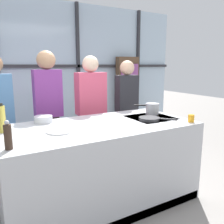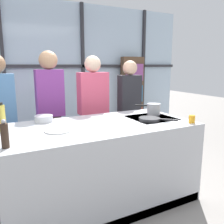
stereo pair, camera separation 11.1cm
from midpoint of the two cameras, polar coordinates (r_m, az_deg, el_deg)
ground_plane at (r=2.97m, az=-1.81°, el=-20.45°), size 18.00×18.00×0.00m
back_window_wall at (r=4.94m, az=-14.95°, el=9.06°), size 6.40×0.10×2.80m
bookshelf at (r=5.57m, az=5.46°, el=4.11°), size 0.54×0.19×1.74m
demo_island at (r=2.76m, az=-1.83°, el=-12.30°), size 2.11×1.05×0.92m
spectator_far_left at (r=3.24m, az=-24.54°, el=-0.03°), size 0.39×0.24×1.69m
spectator_center_left at (r=3.32m, az=-13.68°, el=1.83°), size 0.37×0.24×1.75m
spectator_center_right at (r=3.53m, az=-3.64°, el=1.50°), size 0.44×0.24×1.69m
spectator_far_right at (r=3.83m, az=5.05°, el=2.12°), size 0.36×0.23×1.63m
frying_pan at (r=2.80m, az=10.27°, el=-1.71°), size 0.36×0.36×0.04m
saucepan at (r=3.14m, az=10.96°, el=0.73°), size 0.29×0.23×0.15m
white_plate at (r=2.38m, az=-11.59°, el=-4.41°), size 0.26×0.26×0.01m
mixing_bowl at (r=2.80m, az=-15.01°, el=-1.50°), size 0.21×0.21×0.07m
oil_bottle at (r=2.52m, az=-23.83°, el=-1.31°), size 0.07×0.07×0.29m
pepper_grinder at (r=2.01m, az=-22.96°, el=-5.13°), size 0.06×0.06×0.23m
juice_glass_near at (r=2.83m, az=19.74°, el=-1.63°), size 0.07×0.07×0.09m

